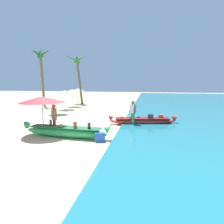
{
  "coord_description": "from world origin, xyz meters",
  "views": [
    {
      "loc": [
        4.16,
        -10.27,
        2.82
      ],
      "look_at": [
        1.98,
        1.78,
        0.9
      ],
      "focal_mm": 31.88,
      "sensor_mm": 36.0,
      "label": 1
    }
  ],
  "objects_px": {
    "palm_tree_leaning_seaward": "(41,60)",
    "cooler_box": "(100,137)",
    "palm_tree_tall_inland": "(77,65)",
    "person_vendor_hatted": "(133,110)",
    "boat_red_midground": "(143,121)",
    "patio_umbrella_large": "(42,100)",
    "boat_green_foreground": "(66,131)",
    "person_tourist_customer": "(54,117)"
  },
  "relations": [
    {
      "from": "person_vendor_hatted",
      "to": "palm_tree_leaning_seaward",
      "type": "distance_m",
      "value": 14.09
    },
    {
      "from": "patio_umbrella_large",
      "to": "cooler_box",
      "type": "bearing_deg",
      "value": -13.06
    },
    {
      "from": "patio_umbrella_large",
      "to": "cooler_box",
      "type": "xyz_separation_m",
      "value": [
        3.31,
        -0.77,
        -1.64
      ]
    },
    {
      "from": "palm_tree_tall_inland",
      "to": "palm_tree_leaning_seaward",
      "type": "height_order",
      "value": "palm_tree_leaning_seaward"
    },
    {
      "from": "palm_tree_leaning_seaward",
      "to": "cooler_box",
      "type": "relative_size",
      "value": 13.57
    },
    {
      "from": "person_tourist_customer",
      "to": "patio_umbrella_large",
      "type": "xyz_separation_m",
      "value": [
        -0.64,
        -0.01,
        0.94
      ]
    },
    {
      "from": "boat_green_foreground",
      "to": "boat_red_midground",
      "type": "relative_size",
      "value": 1.04
    },
    {
      "from": "boat_green_foreground",
      "to": "person_tourist_customer",
      "type": "distance_m",
      "value": 1.09
    },
    {
      "from": "palm_tree_tall_inland",
      "to": "cooler_box",
      "type": "xyz_separation_m",
      "value": [
        6.3,
        -14.49,
        -4.46
      ]
    },
    {
      "from": "boat_red_midground",
      "to": "patio_umbrella_large",
      "type": "distance_m",
      "value": 6.37
    },
    {
      "from": "patio_umbrella_large",
      "to": "palm_tree_tall_inland",
      "type": "distance_m",
      "value": 14.33
    },
    {
      "from": "patio_umbrella_large",
      "to": "palm_tree_leaning_seaward",
      "type": "height_order",
      "value": "palm_tree_leaning_seaward"
    },
    {
      "from": "person_vendor_hatted",
      "to": "cooler_box",
      "type": "height_order",
      "value": "person_vendor_hatted"
    },
    {
      "from": "person_vendor_hatted",
      "to": "palm_tree_tall_inland",
      "type": "relative_size",
      "value": 0.28
    },
    {
      "from": "boat_green_foreground",
      "to": "person_vendor_hatted",
      "type": "distance_m",
      "value": 4.58
    },
    {
      "from": "boat_green_foreground",
      "to": "person_vendor_hatted",
      "type": "relative_size",
      "value": 2.77
    },
    {
      "from": "palm_tree_tall_inland",
      "to": "cooler_box",
      "type": "relative_size",
      "value": 12.77
    },
    {
      "from": "person_vendor_hatted",
      "to": "boat_green_foreground",
      "type": "bearing_deg",
      "value": -133.67
    },
    {
      "from": "patio_umbrella_large",
      "to": "cooler_box",
      "type": "relative_size",
      "value": 5.07
    },
    {
      "from": "boat_green_foreground",
      "to": "boat_red_midground",
      "type": "distance_m",
      "value": 5.29
    },
    {
      "from": "boat_red_midground",
      "to": "cooler_box",
      "type": "height_order",
      "value": "boat_red_midground"
    },
    {
      "from": "palm_tree_leaning_seaward",
      "to": "cooler_box",
      "type": "distance_m",
      "value": 15.9
    },
    {
      "from": "palm_tree_leaning_seaward",
      "to": "boat_green_foreground",
      "type": "bearing_deg",
      "value": -56.4
    },
    {
      "from": "palm_tree_leaning_seaward",
      "to": "cooler_box",
      "type": "height_order",
      "value": "palm_tree_leaning_seaward"
    },
    {
      "from": "cooler_box",
      "to": "boat_red_midground",
      "type": "bearing_deg",
      "value": 51.83
    },
    {
      "from": "person_vendor_hatted",
      "to": "palm_tree_leaning_seaward",
      "type": "xyz_separation_m",
      "value": [
        -10.73,
        8.17,
        4.06
      ]
    },
    {
      "from": "boat_green_foreground",
      "to": "patio_umbrella_large",
      "type": "xyz_separation_m",
      "value": [
        -1.43,
        0.39,
        1.56
      ]
    },
    {
      "from": "boat_green_foreground",
      "to": "person_vendor_hatted",
      "type": "bearing_deg",
      "value": 46.33
    },
    {
      "from": "cooler_box",
      "to": "palm_tree_leaning_seaward",
      "type": "bearing_deg",
      "value": 115.01
    },
    {
      "from": "boat_red_midground",
      "to": "palm_tree_leaning_seaward",
      "type": "height_order",
      "value": "palm_tree_leaning_seaward"
    },
    {
      "from": "person_vendor_hatted",
      "to": "palm_tree_tall_inland",
      "type": "bearing_deg",
      "value": 124.87
    },
    {
      "from": "palm_tree_tall_inland",
      "to": "boat_red_midground",
      "type": "bearing_deg",
      "value": -51.77
    },
    {
      "from": "boat_green_foreground",
      "to": "cooler_box",
      "type": "bearing_deg",
      "value": -11.49
    },
    {
      "from": "palm_tree_tall_inland",
      "to": "cooler_box",
      "type": "height_order",
      "value": "palm_tree_tall_inland"
    },
    {
      "from": "palm_tree_leaning_seaward",
      "to": "palm_tree_tall_inland",
      "type": "bearing_deg",
      "value": 40.03
    },
    {
      "from": "boat_red_midground",
      "to": "person_tourist_customer",
      "type": "xyz_separation_m",
      "value": [
        -4.54,
        -3.34,
        0.66
      ]
    },
    {
      "from": "palm_tree_tall_inland",
      "to": "boat_green_foreground",
      "type": "bearing_deg",
      "value": -72.57
    },
    {
      "from": "boat_green_foreground",
      "to": "palm_tree_leaning_seaward",
      "type": "bearing_deg",
      "value": 123.6
    },
    {
      "from": "boat_green_foreground",
      "to": "palm_tree_tall_inland",
      "type": "distance_m",
      "value": 15.43
    },
    {
      "from": "person_tourist_customer",
      "to": "cooler_box",
      "type": "relative_size",
      "value": 3.47
    },
    {
      "from": "boat_red_midground",
      "to": "cooler_box",
      "type": "distance_m",
      "value": 4.52
    },
    {
      "from": "patio_umbrella_large",
      "to": "palm_tree_leaning_seaward",
      "type": "xyz_separation_m",
      "value": [
        -6.17,
        11.06,
        3.19
      ]
    }
  ]
}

